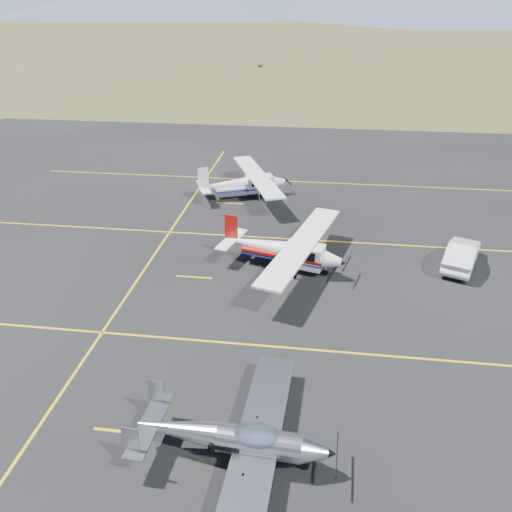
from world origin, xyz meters
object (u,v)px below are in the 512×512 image
(aircraft_plain, at_px, (244,183))
(sedan, at_px, (462,254))
(aircraft_low_wing, at_px, (237,439))
(aircraft_cessna, at_px, (284,249))

(aircraft_plain, distance_m, sedan, 16.63)
(aircraft_low_wing, bearing_deg, aircraft_cessna, 91.28)
(aircraft_cessna, distance_m, aircraft_plain, 11.34)
(aircraft_plain, xyz_separation_m, sedan, (13.86, -9.18, -0.40))
(sedan, bearing_deg, aircraft_cessna, 29.57)
(aircraft_low_wing, height_order, aircraft_cessna, aircraft_cessna)
(aircraft_low_wing, relative_size, aircraft_cessna, 0.86)
(sedan, bearing_deg, aircraft_low_wing, 76.10)
(aircraft_low_wing, xyz_separation_m, aircraft_cessna, (0.43, 13.41, 0.25))
(aircraft_low_wing, distance_m, aircraft_plain, 24.31)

